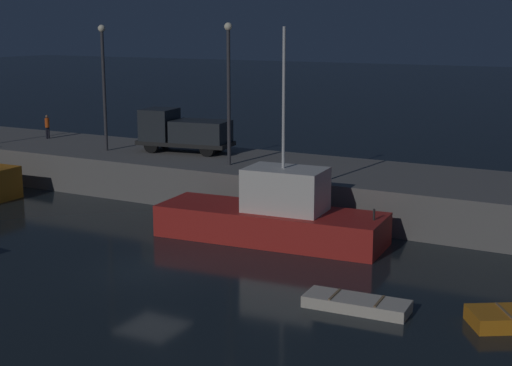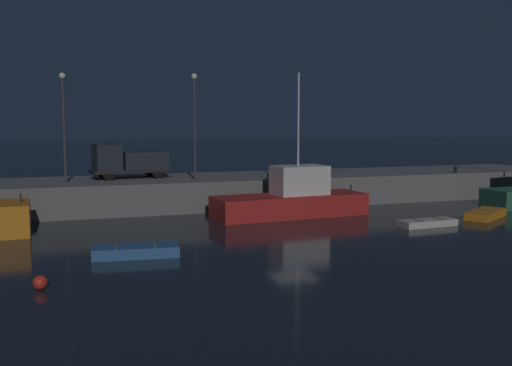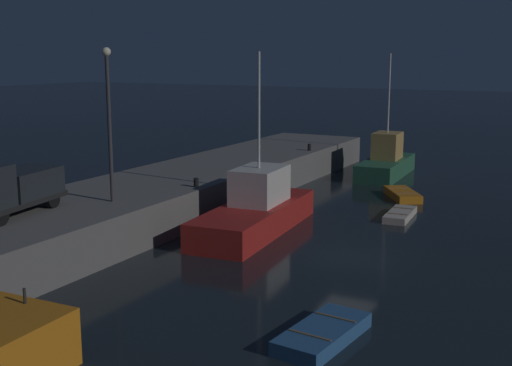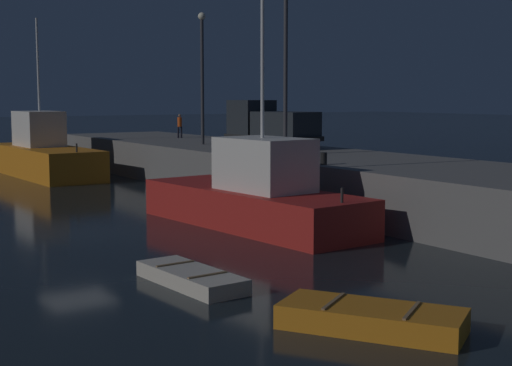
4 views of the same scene
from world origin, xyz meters
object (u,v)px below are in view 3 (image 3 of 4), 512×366
(fishing_trawler_red, at_px, (386,162))
(fishing_boat_blue, at_px, (256,210))
(lamp_post_east, at_px, (109,113))
(utility_truck, at_px, (8,188))
(dinghy_orange_near, at_px, (400,215))
(bollard_west, at_px, (309,147))
(dinghy_red_small, at_px, (402,194))
(rowboat_white_mid, at_px, (323,334))
(bollard_central, at_px, (196,183))

(fishing_trawler_red, relative_size, fishing_boat_blue, 0.89)
(lamp_post_east, bearing_deg, utility_truck, 153.83)
(dinghy_orange_near, bearing_deg, bollard_west, 46.33)
(dinghy_orange_near, distance_m, lamp_post_east, 18.03)
(dinghy_red_small, bearing_deg, lamp_post_east, 149.92)
(dinghy_red_small, xyz_separation_m, bollard_west, (3.99, 8.61, 2.20))
(rowboat_white_mid, height_order, lamp_post_east, lamp_post_east)
(rowboat_white_mid, xyz_separation_m, utility_truck, (1.52, 16.36, 3.24))
(dinghy_red_small, bearing_deg, fishing_boat_blue, 158.00)
(fishing_boat_blue, xyz_separation_m, bollard_west, (16.10, 3.72, 1.29))
(fishing_trawler_red, relative_size, dinghy_red_small, 2.34)
(rowboat_white_mid, relative_size, dinghy_red_small, 1.03)
(bollard_central, bearing_deg, bollard_west, 0.33)
(utility_truck, bearing_deg, bollard_west, -8.44)
(dinghy_orange_near, height_order, utility_truck, utility_truck)
(utility_truck, relative_size, bollard_west, 11.61)
(lamp_post_east, bearing_deg, fishing_trawler_red, -14.85)
(dinghy_red_small, height_order, bollard_central, bollard_central)
(rowboat_white_mid, xyz_separation_m, dinghy_red_small, (23.82, 3.85, -0.00))
(fishing_boat_blue, height_order, bollard_west, fishing_boat_blue)
(bollard_west, distance_m, bollard_central, 16.49)
(fishing_boat_blue, relative_size, rowboat_white_mid, 2.54)
(bollard_west, bearing_deg, dinghy_red_small, -114.87)
(dinghy_orange_near, xyz_separation_m, bollard_central, (-6.93, 9.92, 2.25))
(rowboat_white_mid, height_order, bollard_central, bollard_central)
(fishing_boat_blue, xyz_separation_m, dinghy_red_small, (12.10, -4.89, -0.90))
(utility_truck, xyz_separation_m, bollard_west, (26.29, -3.90, -1.04))
(rowboat_white_mid, relative_size, lamp_post_east, 0.55)
(lamp_post_east, height_order, utility_truck, lamp_post_east)
(fishing_trawler_red, bearing_deg, lamp_post_east, 165.15)
(bollard_central, bearing_deg, dinghy_orange_near, -55.04)
(fishing_trawler_red, xyz_separation_m, dinghy_red_small, (-7.72, -3.51, -0.87))
(utility_truck, bearing_deg, dinghy_orange_near, -39.74)
(fishing_trawler_red, height_order, dinghy_orange_near, fishing_trawler_red)
(dinghy_red_small, relative_size, bollard_central, 8.16)
(lamp_post_east, height_order, bollard_central, lamp_post_east)
(utility_truck, bearing_deg, lamp_post_east, -26.17)
(lamp_post_east, bearing_deg, rowboat_white_mid, -113.53)
(fishing_boat_blue, bearing_deg, dinghy_orange_near, -43.91)
(lamp_post_east, xyz_separation_m, bollard_west, (21.68, -1.63, -4.28))
(fishing_boat_blue, distance_m, bollard_central, 3.87)
(fishing_trawler_red, distance_m, dinghy_red_small, 8.53)
(dinghy_orange_near, bearing_deg, fishing_trawler_red, 20.28)
(fishing_boat_blue, xyz_separation_m, dinghy_orange_near, (6.54, -6.29, -0.96))
(fishing_trawler_red, distance_m, dinghy_orange_near, 14.20)
(lamp_post_east, bearing_deg, dinghy_orange_near, -43.86)
(dinghy_red_small, bearing_deg, utility_truck, 150.71)
(dinghy_orange_near, relative_size, lamp_post_east, 0.49)
(fishing_boat_blue, height_order, rowboat_white_mid, fishing_boat_blue)
(fishing_boat_blue, bearing_deg, lamp_post_east, 136.20)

